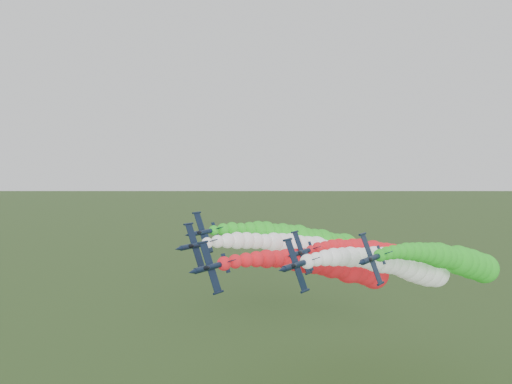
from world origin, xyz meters
TOP-DOWN VIEW (x-y plane):
  - jet_lead at (-1.37, 34.78)m, footprint 13.89×67.34m
  - jet_inner_left at (-12.97, 42.42)m, footprint 13.63×67.07m
  - jet_inner_right at (12.62, 43.21)m, footprint 13.68×67.13m
  - jet_outer_left at (-17.95, 52.30)m, footprint 14.48×67.93m
  - jet_outer_right at (22.40, 54.68)m, footprint 13.96×67.41m
  - jet_trail at (2.31, 62.57)m, footprint 13.97×67.41m

SIDE VIEW (x-z plane):
  - jet_trail at x=2.31m, z-range 25.46..45.25m
  - jet_lead at x=-1.37m, z-range 26.69..46.41m
  - jet_inner_right at x=12.62m, z-range 27.43..46.93m
  - jet_outer_right at x=22.40m, z-range 27.72..47.50m
  - jet_inner_left at x=-12.97m, z-range 28.67..48.11m
  - jet_outer_left at x=-17.95m, z-range 29.12..49.42m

